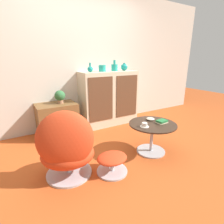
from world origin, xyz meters
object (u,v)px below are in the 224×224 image
tv_console (57,119)px  vase_leftmost (90,69)px  book_stack (162,122)px  sideboard (109,98)px  vase_inner_left (102,68)px  teacup (145,125)px  vase_inner_right (114,67)px  coffee_table (152,133)px  bowl (150,119)px  vase_rightmost (124,67)px  egg_chair (67,148)px  ottoman (112,161)px  potted_plant (60,96)px

tv_console → vase_leftmost: (0.68, 0.02, 0.86)m
tv_console → book_stack: bearing=-50.3°
sideboard → vase_inner_left: 0.62m
vase_leftmost → book_stack: vase_leftmost is taller
teacup → sideboard: bearing=80.1°
vase_inner_right → coffee_table: bearing=-98.0°
sideboard → tv_console: sideboard is taller
book_stack → bowl: (-0.06, 0.18, -0.00)m
vase_inner_left → vase_rightmost: (0.51, 0.00, 0.01)m
vase_leftmost → vase_inner_left: bearing=0.0°
egg_chair → teacup: 1.06m
egg_chair → bowl: bearing=3.2°
tv_console → book_stack: tv_console is taller
tv_console → vase_rightmost: bearing=0.8°
ottoman → vase_inner_left: bearing=65.9°
ottoman → bowl: 0.92m
vase_inner_left → vase_inner_right: bearing=0.0°
coffee_table → vase_inner_left: vase_inner_left is taller
book_stack → vase_leftmost: bearing=108.3°
sideboard → potted_plant: sideboard is taller
sideboard → book_stack: 1.41m
coffee_table → vase_leftmost: vase_leftmost is taller
egg_chair → vase_rightmost: size_ratio=5.48×
coffee_table → bowl: bowl is taller
tv_console → teacup: size_ratio=5.68×
coffee_table → vase_rightmost: (0.43, 1.36, 0.86)m
vase_leftmost → teacup: bearing=-83.7°
vase_inner_left → egg_chair: bearing=-131.4°
potted_plant → teacup: size_ratio=1.92×
coffee_table → potted_plant: (-0.94, 1.34, 0.40)m
potted_plant → ottoman: bearing=-82.5°
vase_leftmost → vase_inner_left: vase_leftmost is taller
sideboard → vase_inner_right: bearing=1.7°
sideboard → vase_rightmost: size_ratio=7.65×
vase_inner_right → bowl: (-0.12, -1.23, -0.70)m
egg_chair → potted_plant: (0.29, 1.28, 0.32)m
teacup → vase_rightmost: bearing=66.4°
vase_leftmost → vase_rightmost: 0.76m
coffee_table → vase_rightmost: vase_rightmost is taller
tv_console → teacup: (0.84, -1.38, 0.18)m
tv_console → book_stack: size_ratio=4.28×
coffee_table → vase_rightmost: 1.66m
vase_inner_left → teacup: bearing=-94.0°
vase_inner_left → teacup: size_ratio=1.13×
coffee_table → egg_chair: bearing=177.3°
sideboard → vase_inner_left: (-0.15, 0.00, 0.61)m
ottoman → teacup: 0.65m
sideboard → ottoman: sideboard is taller
vase_inner_right → sideboard: bearing=-178.3°
egg_chair → teacup: (1.05, -0.09, 0.09)m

